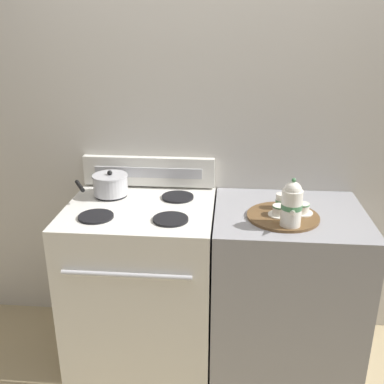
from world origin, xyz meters
TOP-DOWN VIEW (x-y plane):
  - ground_plane at (0.00, 0.00)m, footprint 6.00×6.00m
  - wall_back at (0.00, 0.36)m, footprint 6.00×0.05m
  - stove at (-0.39, -0.00)m, footprint 0.78×0.69m
  - control_panel at (-0.39, 0.31)m, footprint 0.77×0.05m
  - side_counter at (0.40, 0.00)m, footprint 0.78×0.66m
  - saucepan at (-0.58, 0.15)m, footprint 0.29×0.25m
  - serving_tray at (0.35, -0.07)m, footprint 0.36×0.36m
  - teapot at (0.37, -0.18)m, footprint 0.10×0.16m
  - teacup_left at (0.33, -0.07)m, footprint 0.11×0.11m
  - teacup_right at (0.44, -0.03)m, footprint 0.11×0.11m
  - creamer_jug at (0.35, 0.02)m, footprint 0.06×0.06m

SIDE VIEW (x-z plane):
  - ground_plane at x=0.00m, z-range 0.00..0.00m
  - side_counter at x=0.40m, z-range 0.00..0.91m
  - stove at x=-0.39m, z-range 0.00..0.91m
  - serving_tray at x=0.35m, z-range 0.91..0.92m
  - teacup_left at x=0.33m, z-range 0.92..0.97m
  - teacup_right at x=0.44m, z-range 0.92..0.97m
  - creamer_jug at x=0.35m, z-range 0.92..1.00m
  - saucepan at x=-0.58m, z-range 0.91..1.04m
  - control_panel at x=-0.39m, z-range 0.92..1.09m
  - teapot at x=0.37m, z-range 0.91..1.15m
  - wall_back at x=0.00m, z-range 0.00..2.20m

